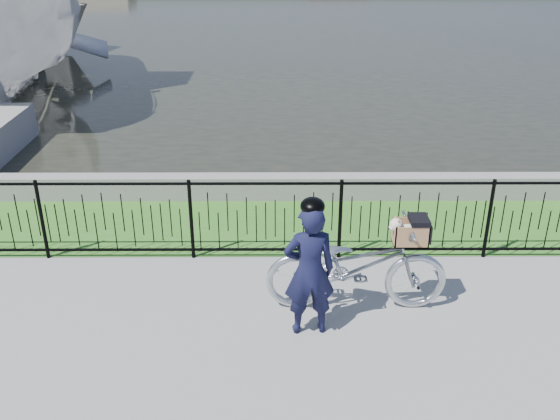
{
  "coord_description": "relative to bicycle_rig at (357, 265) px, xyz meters",
  "views": [
    {
      "loc": [
        0.16,
        -5.91,
        4.25
      ],
      "look_at": [
        0.19,
        1.0,
        1.0
      ],
      "focal_mm": 40.0,
      "sensor_mm": 36.0,
      "label": 1
    }
  ],
  "objects": [
    {
      "name": "ground",
      "position": [
        -1.09,
        -0.4,
        -0.57
      ],
      "size": [
        120.0,
        120.0,
        0.0
      ],
      "primitive_type": "plane",
      "color": "gray",
      "rests_on": "ground"
    },
    {
      "name": "grass_strip",
      "position": [
        -1.09,
        2.2,
        -0.56
      ],
      "size": [
        60.0,
        2.0,
        0.01
      ],
      "primitive_type": "cube",
      "color": "#387424",
      "rests_on": "ground"
    },
    {
      "name": "quay_wall",
      "position": [
        -1.09,
        3.2,
        -0.37
      ],
      "size": [
        60.0,
        0.3,
        0.4
      ],
      "primitive_type": "cube",
      "color": "gray",
      "rests_on": "ground"
    },
    {
      "name": "fence",
      "position": [
        -1.09,
        1.2,
        0.01
      ],
      "size": [
        14.0,
        0.06,
        1.15
      ],
      "primitive_type": null,
      "color": "black",
      "rests_on": "ground"
    },
    {
      "name": "bicycle_rig",
      "position": [
        0.0,
        0.0,
        0.0
      ],
      "size": [
        2.12,
        0.74,
        1.2
      ],
      "color": "#B3B8C0",
      "rests_on": "ground"
    },
    {
      "name": "cyclist",
      "position": [
        -0.59,
        -0.48,
        0.24
      ],
      "size": [
        0.61,
        0.43,
        1.62
      ],
      "color": "black",
      "rests_on": "ground"
    },
    {
      "name": "boat_near",
      "position": [
        -7.52,
        9.74,
        1.3
      ],
      "size": [
        5.08,
        9.45,
        5.26
      ],
      "color": "#B6B6B6",
      "rests_on": "water"
    }
  ]
}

